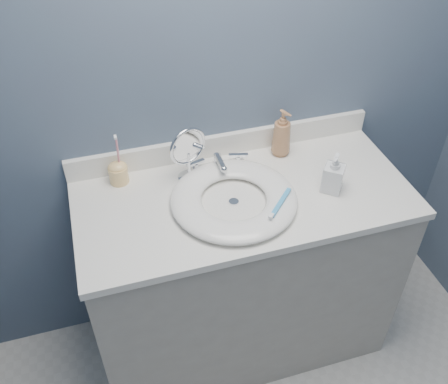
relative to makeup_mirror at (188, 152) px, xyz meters
name	(u,v)px	position (x,y,z in m)	size (l,w,h in m)	color
back_wall	(222,80)	(0.17, 0.13, 0.20)	(2.20, 0.02, 2.40)	slate
vanity_cabinet	(241,276)	(0.17, -0.15, -0.58)	(1.20, 0.55, 0.85)	#A8A49A
countertop	(244,198)	(0.17, -0.15, -0.14)	(1.22, 0.57, 0.03)	white
backsplash	(223,144)	(0.17, 0.12, -0.08)	(1.22, 0.02, 0.09)	white
basin	(234,199)	(0.12, -0.18, -0.10)	(0.45, 0.45, 0.04)	white
drain	(234,202)	(0.12, -0.18, -0.12)	(0.04, 0.04, 0.01)	silver
faucet	(218,164)	(0.12, 0.02, -0.09)	(0.25, 0.13, 0.07)	silver
makeup_mirror	(188,152)	(0.00, 0.00, 0.00)	(0.15, 0.09, 0.22)	silver
soap_bottle_amber	(282,133)	(0.39, 0.05, -0.02)	(0.08, 0.08, 0.20)	#A8744B
soap_bottle_clear	(334,173)	(0.48, -0.21, -0.04)	(0.07, 0.07, 0.16)	silver
toothbrush_holder	(118,172)	(-0.25, 0.06, -0.07)	(0.07, 0.07, 0.21)	#FCCD7E
toothbrush_lying	(280,204)	(0.25, -0.27, -0.08)	(0.13, 0.13, 0.02)	#3C9CD8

